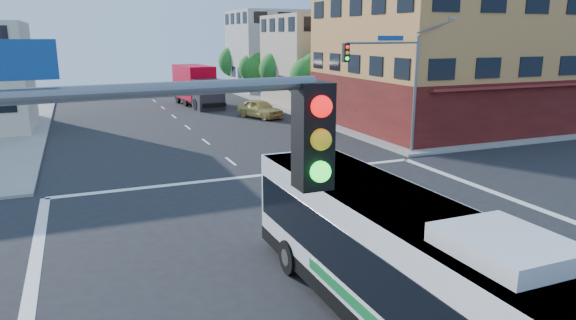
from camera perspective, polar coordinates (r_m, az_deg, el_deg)
name	(u,v)px	position (r m, az deg, el deg)	size (l,w,h in m)	color
ground	(337,245)	(17.94, 5.42, -9.38)	(120.00, 120.00, 0.00)	black
sidewalk_ne	(459,94)	(65.84, 18.47, 6.95)	(50.00, 50.00, 0.15)	gray
corner_building_ne	(455,50)	(43.18, 18.06, 11.55)	(18.10, 15.44, 14.00)	#B87E42
building_east_near	(331,60)	(54.55, 4.75, 11.02)	(12.06, 10.06, 9.00)	tan
building_east_far	(281,51)	(67.29, -0.78, 11.99)	(12.06, 10.06, 10.00)	#ACADA7
signal_mast_ne	(393,72)	(30.37, 11.60, 9.59)	(7.91, 1.13, 8.07)	slate
street_tree_a	(311,74)	(46.95, 2.53, 9.50)	(3.60, 3.60, 5.53)	#372514
street_tree_b	(278,67)	(54.28, -1.08, 10.25)	(3.80, 3.80, 5.79)	#372514
street_tree_c	(254,66)	(61.81, -3.82, 10.38)	(3.40, 3.40, 5.29)	#372514
street_tree_d	(234,60)	(69.40, -5.98, 11.04)	(4.00, 4.00, 6.03)	#372514
transit_bus	(401,264)	(12.63, 12.47, -11.24)	(2.80, 12.17, 3.60)	black
box_truck	(197,87)	(53.17, -10.03, 8.02)	(3.48, 9.13, 4.01)	#28282D
parked_car	(260,109)	(44.87, -3.12, 5.71)	(1.87, 4.66, 1.59)	tan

